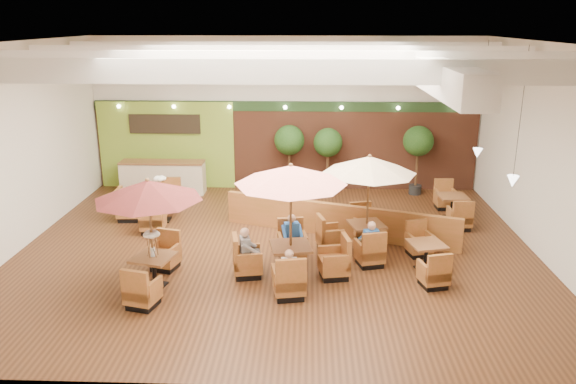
{
  "coord_description": "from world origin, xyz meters",
  "views": [
    {
      "loc": [
        0.87,
        -14.23,
        6.05
      ],
      "look_at": [
        0.3,
        0.5,
        1.5
      ],
      "focal_mm": 35.0,
      "sensor_mm": 36.0,
      "label": 1
    }
  ],
  "objects_px": {
    "diner_1": "(292,232)",
    "diner_4": "(370,239)",
    "table_2": "(366,182)",
    "table_4": "(426,257)",
    "booth_divider": "(338,220)",
    "table_3": "(153,206)",
    "topiary_1": "(328,145)",
    "diner_0": "(289,267)",
    "diner_2": "(247,247)",
    "table_5": "(452,207)",
    "diner_3": "(370,238)",
    "topiary_2": "(418,144)",
    "table_1": "(291,202)",
    "topiary_0": "(289,143)",
    "table_0": "(149,205)",
    "service_counter": "(163,177)"
  },
  "relations": [
    {
      "from": "booth_divider",
      "to": "table_3",
      "type": "bearing_deg",
      "value": -171.64
    },
    {
      "from": "table_5",
      "to": "diner_2",
      "type": "height_order",
      "value": "diner_2"
    },
    {
      "from": "table_5",
      "to": "topiary_0",
      "type": "relative_size",
      "value": 1.04
    },
    {
      "from": "table_2",
      "to": "diner_3",
      "type": "distance_m",
      "value": 1.55
    },
    {
      "from": "table_1",
      "to": "booth_divider",
      "type": "bearing_deg",
      "value": 54.72
    },
    {
      "from": "table_2",
      "to": "table_4",
      "type": "relative_size",
      "value": 1.07
    },
    {
      "from": "table_4",
      "to": "diner_4",
      "type": "relative_size",
      "value": 3.57
    },
    {
      "from": "booth_divider",
      "to": "diner_2",
      "type": "height_order",
      "value": "diner_2"
    },
    {
      "from": "table_1",
      "to": "table_5",
      "type": "height_order",
      "value": "table_1"
    },
    {
      "from": "diner_3",
      "to": "table_0",
      "type": "bearing_deg",
      "value": -177.3
    },
    {
      "from": "topiary_1",
      "to": "diner_4",
      "type": "distance_m",
      "value": 6.4
    },
    {
      "from": "table_5",
      "to": "diner_3",
      "type": "height_order",
      "value": "diner_3"
    },
    {
      "from": "topiary_1",
      "to": "topiary_2",
      "type": "distance_m",
      "value": 3.18
    },
    {
      "from": "table_0",
      "to": "diner_1",
      "type": "relative_size",
      "value": 3.55
    },
    {
      "from": "table_3",
      "to": "table_0",
      "type": "bearing_deg",
      "value": -77.52
    },
    {
      "from": "table_3",
      "to": "diner_1",
      "type": "height_order",
      "value": "table_3"
    },
    {
      "from": "table_0",
      "to": "table_4",
      "type": "bearing_deg",
      "value": 24.69
    },
    {
      "from": "topiary_2",
      "to": "diner_0",
      "type": "relative_size",
      "value": 3.45
    },
    {
      "from": "booth_divider",
      "to": "topiary_2",
      "type": "bearing_deg",
      "value": 73.81
    },
    {
      "from": "table_2",
      "to": "diner_3",
      "type": "height_order",
      "value": "table_2"
    },
    {
      "from": "table_4",
      "to": "diner_2",
      "type": "height_order",
      "value": "diner_2"
    },
    {
      "from": "topiary_2",
      "to": "table_3",
      "type": "bearing_deg",
      "value": -160.18
    },
    {
      "from": "topiary_1",
      "to": "diner_1",
      "type": "relative_size",
      "value": 3.1
    },
    {
      "from": "topiary_2",
      "to": "diner_0",
      "type": "xyz_separation_m",
      "value": [
        -4.26,
        -8.03,
        -1.12
      ]
    },
    {
      "from": "booth_divider",
      "to": "diner_4",
      "type": "relative_size",
      "value": 9.68
    },
    {
      "from": "diner_4",
      "to": "table_2",
      "type": "bearing_deg",
      "value": 78.21
    },
    {
      "from": "diner_3",
      "to": "booth_divider",
      "type": "bearing_deg",
      "value": 97.41
    },
    {
      "from": "diner_1",
      "to": "table_0",
      "type": "bearing_deg",
      "value": 13.76
    },
    {
      "from": "table_4",
      "to": "diner_4",
      "type": "height_order",
      "value": "diner_4"
    },
    {
      "from": "topiary_0",
      "to": "diner_2",
      "type": "distance_m",
      "value": 7.11
    },
    {
      "from": "table_5",
      "to": "topiary_1",
      "type": "bearing_deg",
      "value": 143.11
    },
    {
      "from": "booth_divider",
      "to": "table_4",
      "type": "height_order",
      "value": "booth_divider"
    },
    {
      "from": "table_1",
      "to": "diner_3",
      "type": "relative_size",
      "value": 3.86
    },
    {
      "from": "topiary_2",
      "to": "diner_3",
      "type": "height_order",
      "value": "topiary_2"
    },
    {
      "from": "topiary_1",
      "to": "diner_0",
      "type": "xyz_separation_m",
      "value": [
        -1.09,
        -8.03,
        -1.05
      ]
    },
    {
      "from": "booth_divider",
      "to": "topiary_1",
      "type": "distance_m",
      "value": 4.41
    },
    {
      "from": "diner_1",
      "to": "diner_3",
      "type": "distance_m",
      "value": 2.02
    },
    {
      "from": "diner_1",
      "to": "diner_4",
      "type": "bearing_deg",
      "value": 156.64
    },
    {
      "from": "booth_divider",
      "to": "table_4",
      "type": "bearing_deg",
      "value": -27.86
    },
    {
      "from": "table_2",
      "to": "table_5",
      "type": "distance_m",
      "value": 4.34
    },
    {
      "from": "diner_3",
      "to": "diner_4",
      "type": "relative_size",
      "value": 1.04
    },
    {
      "from": "service_counter",
      "to": "table_4",
      "type": "distance_m",
      "value": 10.34
    },
    {
      "from": "topiary_1",
      "to": "diner_1",
      "type": "bearing_deg",
      "value": -100.38
    },
    {
      "from": "table_5",
      "to": "topiary_2",
      "type": "bearing_deg",
      "value": 101.8
    },
    {
      "from": "table_3",
      "to": "diner_3",
      "type": "bearing_deg",
      "value": -28.84
    },
    {
      "from": "diner_0",
      "to": "diner_2",
      "type": "relative_size",
      "value": 0.9
    },
    {
      "from": "diner_0",
      "to": "diner_1",
      "type": "height_order",
      "value": "diner_1"
    },
    {
      "from": "table_4",
      "to": "topiary_2",
      "type": "bearing_deg",
      "value": 67.56
    },
    {
      "from": "table_5",
      "to": "diner_1",
      "type": "relative_size",
      "value": 3.35
    },
    {
      "from": "table_0",
      "to": "diner_0",
      "type": "distance_m",
      "value": 3.46
    }
  ]
}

